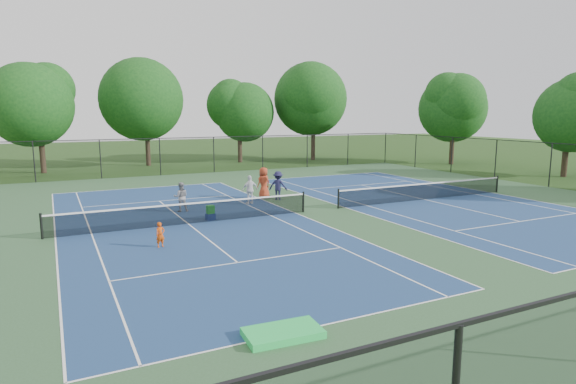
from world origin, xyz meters
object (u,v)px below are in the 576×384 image
bystander_b (278,186)px  child_player (160,235)px  ball_crate (211,217)px  ball_hopper (210,209)px  bystander_a (250,190)px  tree_back_a (38,100)px  tree_back_d (314,95)px  tree_side_f (570,110)px  tree_back_c (239,108)px  tree_side_e (454,104)px  bystander_c (264,183)px  tree_back_b (145,96)px  instructor (181,197)px

bystander_b → child_player: bearing=79.3°
ball_crate → ball_hopper: size_ratio=1.07×
ball_crate → bystander_a: bearing=42.6°
tree_back_a → ball_crate: tree_back_a is taller
tree_back_d → tree_side_f: bearing=-62.4°
tree_back_a → bystander_b: 24.24m
bystander_b → ball_crate: bystander_b is taller
tree_back_c → tree_back_a: bearing=-176.8°
tree_side_e → ball_crate: size_ratio=21.60×
child_player → ball_hopper: 4.82m
tree_back_d → tree_side_f: (11.00, -21.00, -1.57)m
tree_side_e → bystander_b: 26.27m
tree_side_e → tree_side_f: bearing=-84.8°
tree_back_d → tree_side_f: size_ratio=1.28×
bystander_b → ball_hopper: size_ratio=4.36×
tree_back_a → bystander_c: bearing=-58.8°
tree_back_b → ball_crate: tree_back_b is taller
tree_back_a → tree_side_e: bearing=-15.5°
tree_back_b → ball_crate: 26.46m
tree_back_a → tree_back_c: size_ratio=1.09×
tree_back_a → bystander_c: (11.76, -19.40, -5.11)m
tree_back_a → tree_side_f: bearing=-29.6°
tree_side_e → tree_side_f: 11.06m
tree_back_d → tree_side_e: tree_back_d is taller
tree_back_a → ball_crate: (7.17, -23.60, -5.88)m
bystander_b → ball_crate: 6.19m
tree_side_f → bystander_c: bearing=176.4°
tree_side_e → instructor: tree_side_e is taller
tree_back_c → ball_crate: 27.40m
child_player → ball_crate: 4.83m
tree_back_d → ball_crate: bearing=-128.6°
tree_back_b → tree_back_c: size_ratio=1.19×
instructor → bystander_a: (3.98, 0.41, 0.04)m
bystander_c → tree_side_e: bearing=-175.6°
ball_crate → bystander_b: bearing=33.4°
tree_back_d → tree_back_a: bearing=-180.0°
tree_back_a → tree_back_d: tree_back_d is taller
tree_back_a → tree_side_e: size_ratio=1.03×
tree_back_a → instructor: 22.63m
tree_back_c → ball_crate: (-10.83, -24.60, -5.32)m
tree_back_b → child_player: tree_back_b is taller
tree_back_c → tree_side_e: tree_side_e is taller
tree_back_c → tree_back_d: bearing=-7.1°
bystander_a → tree_back_b: bearing=-89.9°
bystander_a → ball_crate: bearing=39.2°
tree_back_c → bystander_a: size_ratio=5.25×
tree_back_c → tree_side_e: 21.10m
tree_side_f → bystander_c: 25.66m
tree_side_e → child_player: (-31.93, -17.29, -5.33)m
bystander_b → tree_back_b: bearing=-42.9°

